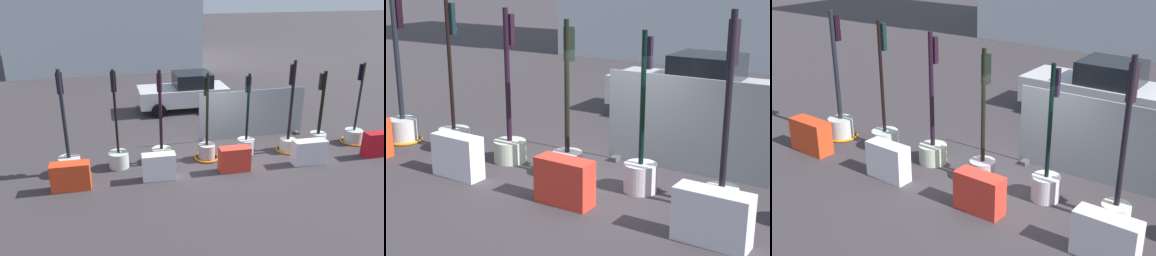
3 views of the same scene
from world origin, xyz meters
TOP-DOWN VIEW (x-y plane):
  - ground_plane at (0.00, 0.00)m, footprint 120.00×120.00m
  - traffic_light_0 at (-5.33, -0.06)m, footprint 0.86×0.86m
  - traffic_light_1 at (-3.75, -0.00)m, footprint 0.67×0.67m
  - traffic_light_2 at (-2.28, 0.12)m, footprint 0.68×0.68m
  - traffic_light_3 at (-0.71, -0.06)m, footprint 0.89×0.89m
  - traffic_light_4 at (0.80, 0.07)m, footprint 0.61×0.61m
  - traffic_light_5 at (2.36, -0.11)m, footprint 0.84×0.84m
  - construction_barrier_0 at (-5.23, -1.16)m, footprint 1.16×0.48m
  - construction_barrier_1 at (-2.57, -1.14)m, footprint 1.06×0.43m
  - construction_barrier_2 at (-0.07, -1.15)m, footprint 1.04×0.45m
  - construction_barrier_3 at (2.59, -1.24)m, footprint 1.16×0.46m
  - car_white_van at (-0.27, 5.50)m, footprint 4.23×2.17m
  - site_fence_panel at (1.56, 1.45)m, footprint 4.34×0.50m

SIDE VIEW (x-z plane):
  - ground_plane at x=0.00m, z-range 0.00..0.00m
  - construction_barrier_2 at x=-0.07m, z-range 0.00..0.82m
  - construction_barrier_3 at x=2.59m, z-range 0.00..0.85m
  - construction_barrier_0 at x=-5.23m, z-range 0.00..0.85m
  - construction_barrier_1 at x=-2.57m, z-range 0.00..0.85m
  - traffic_light_3 at x=-0.71m, z-range -1.06..2.02m
  - traffic_light_4 at x=0.80m, z-range -0.93..2.02m
  - traffic_light_1 at x=-3.75m, z-range -1.12..2.22m
  - traffic_light_2 at x=-2.28m, z-range -1.04..2.17m
  - traffic_light_0 at x=-5.33m, z-range -1.13..2.31m
  - traffic_light_5 at x=2.36m, z-range -1.08..2.29m
  - car_white_van at x=-0.27m, z-range -0.03..1.76m
  - site_fence_panel at x=1.56m, z-range -0.04..1.90m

